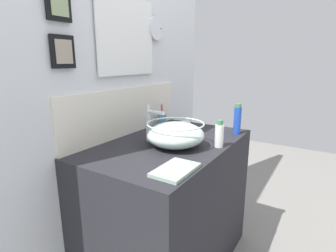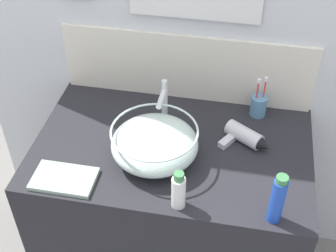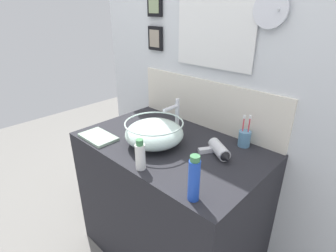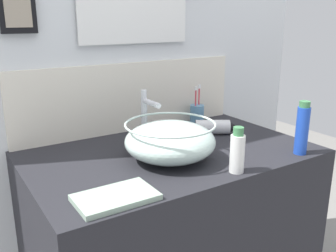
# 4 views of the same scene
# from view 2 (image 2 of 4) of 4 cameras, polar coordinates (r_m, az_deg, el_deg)

# --- Properties ---
(vanity_counter) EXTENTS (1.05, 0.65, 0.82)m
(vanity_counter) POSITION_cam_2_polar(r_m,az_deg,el_deg) (2.07, 0.42, -10.84)
(vanity_counter) COLOR #232328
(vanity_counter) RESTS_ON ground
(back_panel) EXTENTS (1.87, 0.10, 2.45)m
(back_panel) POSITION_cam_2_polar(r_m,az_deg,el_deg) (1.83, 2.63, 14.29)
(back_panel) COLOR silver
(back_panel) RESTS_ON ground
(glass_bowl_sink) EXTENTS (0.32, 0.32, 0.13)m
(glass_bowl_sink) POSITION_cam_2_polar(r_m,az_deg,el_deg) (1.68, -1.64, -2.15)
(glass_bowl_sink) COLOR silver
(glass_bowl_sink) RESTS_ON vanity_counter
(faucet) EXTENTS (0.02, 0.12, 0.22)m
(faucet) POSITION_cam_2_polar(r_m,az_deg,el_deg) (1.77, -0.52, 2.84)
(faucet) COLOR silver
(faucet) RESTS_ON vanity_counter
(hair_drier) EXTENTS (0.20, 0.15, 0.06)m
(hair_drier) POSITION_cam_2_polar(r_m,az_deg,el_deg) (1.79, 9.48, -1.33)
(hair_drier) COLOR silver
(hair_drier) RESTS_ON vanity_counter
(toothbrush_cup) EXTENTS (0.06, 0.06, 0.18)m
(toothbrush_cup) POSITION_cam_2_polar(r_m,az_deg,el_deg) (1.92, 10.98, 2.49)
(toothbrush_cup) COLOR #598CB2
(toothbrush_cup) RESTS_ON vanity_counter
(lotion_bottle) EXTENTS (0.05, 0.05, 0.15)m
(lotion_bottle) POSITION_cam_2_polar(r_m,az_deg,el_deg) (1.52, 1.29, -7.91)
(lotion_bottle) COLOR white
(lotion_bottle) RESTS_ON vanity_counter
(soap_dispenser) EXTENTS (0.05, 0.05, 0.20)m
(soap_dispenser) POSITION_cam_2_polar(r_m,az_deg,el_deg) (1.51, 13.20, -8.71)
(soap_dispenser) COLOR blue
(soap_dispenser) RESTS_ON vanity_counter
(hand_towel) EXTENTS (0.22, 0.14, 0.02)m
(hand_towel) POSITION_cam_2_polar(r_m,az_deg,el_deg) (1.68, -12.55, -6.30)
(hand_towel) COLOR #99B29E
(hand_towel) RESTS_ON vanity_counter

